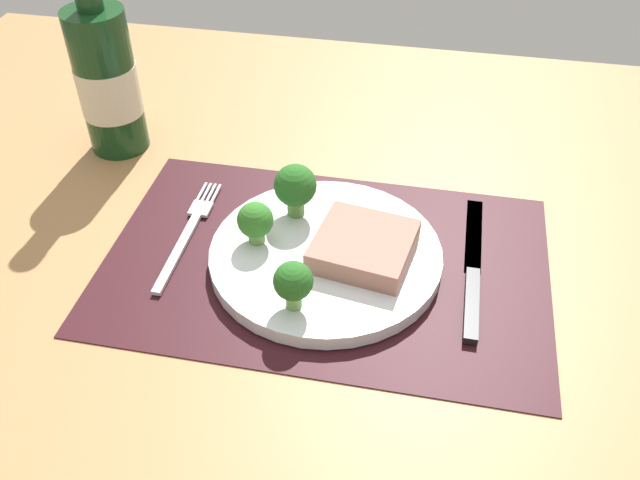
% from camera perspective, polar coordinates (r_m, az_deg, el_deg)
% --- Properties ---
extents(ground_plane, '(1.40, 1.10, 0.03)m').
position_cam_1_polar(ground_plane, '(0.75, 0.46, -2.77)').
color(ground_plane, '#996D42').
extents(placemat, '(0.48, 0.31, 0.00)m').
position_cam_1_polar(placemat, '(0.74, 0.47, -1.85)').
color(placemat, black).
rests_on(placemat, ground_plane).
extents(plate, '(0.25, 0.25, 0.02)m').
position_cam_1_polar(plate, '(0.73, 0.47, -1.30)').
color(plate, silver).
rests_on(plate, placemat).
extents(steak, '(0.11, 0.11, 0.02)m').
position_cam_1_polar(steak, '(0.71, 3.64, -0.77)').
color(steak, '#9E6B5B').
rests_on(steak, plate).
extents(broccoli_back_left, '(0.04, 0.04, 0.05)m').
position_cam_1_polar(broccoli_back_left, '(0.72, -5.55, 1.38)').
color(broccoli_back_left, '#6B994C').
rests_on(broccoli_back_left, plate).
extents(broccoli_near_steak, '(0.05, 0.05, 0.06)m').
position_cam_1_polar(broccoli_near_steak, '(0.75, -2.09, 4.50)').
color(broccoli_near_steak, '#5B8942').
rests_on(broccoli_near_steak, plate).
extents(broccoli_near_fork, '(0.04, 0.04, 0.05)m').
position_cam_1_polar(broccoli_near_fork, '(0.64, -2.27, -3.57)').
color(broccoli_near_fork, '#6B994C').
rests_on(broccoli_near_fork, plate).
extents(fork, '(0.02, 0.19, 0.01)m').
position_cam_1_polar(fork, '(0.78, -11.01, 0.64)').
color(fork, silver).
rests_on(fork, placemat).
extents(knife, '(0.02, 0.23, 0.01)m').
position_cam_1_polar(knife, '(0.73, 12.71, -2.87)').
color(knife, black).
rests_on(knife, placemat).
extents(wine_bottle, '(0.08, 0.08, 0.28)m').
position_cam_1_polar(wine_bottle, '(0.91, -17.50, 12.89)').
color(wine_bottle, '#143819').
rests_on(wine_bottle, ground_plane).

